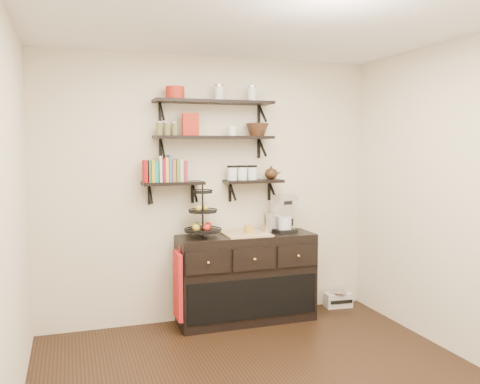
% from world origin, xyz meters
% --- Properties ---
extents(ceiling, '(3.50, 3.50, 0.02)m').
position_xyz_m(ceiling, '(0.00, 0.00, 2.70)').
color(ceiling, white).
rests_on(ceiling, back_wall).
extents(back_wall, '(3.50, 0.02, 2.70)m').
position_xyz_m(back_wall, '(0.00, 1.75, 1.35)').
color(back_wall, beige).
rests_on(back_wall, ground).
extents(left_wall, '(0.02, 3.50, 2.70)m').
position_xyz_m(left_wall, '(-1.75, 0.00, 1.35)').
color(left_wall, beige).
rests_on(left_wall, ground).
extents(right_wall, '(0.02, 3.50, 2.70)m').
position_xyz_m(right_wall, '(1.75, 0.00, 1.35)').
color(right_wall, beige).
rests_on(right_wall, ground).
extents(shelf_top, '(1.20, 0.27, 0.23)m').
position_xyz_m(shelf_top, '(0.00, 1.62, 2.23)').
color(shelf_top, black).
rests_on(shelf_top, back_wall).
extents(shelf_mid, '(1.20, 0.27, 0.23)m').
position_xyz_m(shelf_mid, '(0.00, 1.62, 1.88)').
color(shelf_mid, black).
rests_on(shelf_mid, back_wall).
extents(shelf_low_left, '(0.60, 0.25, 0.23)m').
position_xyz_m(shelf_low_left, '(-0.42, 1.63, 1.43)').
color(shelf_low_left, black).
rests_on(shelf_low_left, back_wall).
extents(shelf_low_right, '(0.60, 0.25, 0.23)m').
position_xyz_m(shelf_low_right, '(0.42, 1.63, 1.43)').
color(shelf_low_right, black).
rests_on(shelf_low_right, back_wall).
extents(cookbooks, '(0.43, 0.15, 0.26)m').
position_xyz_m(cookbooks, '(-0.47, 1.63, 1.57)').
color(cookbooks, '#A40F15').
rests_on(cookbooks, shelf_low_left).
extents(glass_canisters, '(0.32, 0.10, 0.13)m').
position_xyz_m(glass_canisters, '(0.30, 1.63, 1.51)').
color(glass_canisters, silver).
rests_on(glass_canisters, shelf_low_right).
extents(sideboard, '(1.40, 0.50, 0.92)m').
position_xyz_m(sideboard, '(0.30, 1.51, 0.45)').
color(sideboard, black).
rests_on(sideboard, floor).
extents(fruit_stand, '(0.36, 0.36, 0.53)m').
position_xyz_m(fruit_stand, '(-0.15, 1.52, 1.08)').
color(fruit_stand, black).
rests_on(fruit_stand, sideboard).
extents(candle, '(0.08, 0.08, 0.08)m').
position_xyz_m(candle, '(0.33, 1.51, 0.96)').
color(candle, '#A98227').
rests_on(candle, sideboard).
extents(coffee_maker, '(0.24, 0.24, 0.39)m').
position_xyz_m(coffee_maker, '(0.72, 1.54, 1.09)').
color(coffee_maker, black).
rests_on(coffee_maker, sideboard).
extents(thermal_carafe, '(0.11, 0.11, 0.22)m').
position_xyz_m(thermal_carafe, '(0.54, 1.49, 1.01)').
color(thermal_carafe, silver).
rests_on(thermal_carafe, sideboard).
extents(apron, '(0.04, 0.28, 0.65)m').
position_xyz_m(apron, '(-0.43, 1.41, 0.46)').
color(apron, '#B3131C').
rests_on(apron, sideboard).
extents(radio, '(0.31, 0.21, 0.18)m').
position_xyz_m(radio, '(1.43, 1.61, 0.09)').
color(radio, silver).
rests_on(radio, floor).
extents(recipe_box, '(0.16, 0.07, 0.22)m').
position_xyz_m(recipe_box, '(-0.24, 1.61, 2.01)').
color(recipe_box, '#A52112').
rests_on(recipe_box, shelf_mid).
extents(walnut_bowl, '(0.24, 0.24, 0.13)m').
position_xyz_m(walnut_bowl, '(0.46, 1.61, 1.96)').
color(walnut_bowl, black).
rests_on(walnut_bowl, shelf_mid).
extents(ramekins, '(0.09, 0.09, 0.10)m').
position_xyz_m(ramekins, '(0.19, 1.61, 1.95)').
color(ramekins, white).
rests_on(ramekins, shelf_mid).
extents(teapot, '(0.21, 0.17, 0.14)m').
position_xyz_m(teapot, '(0.62, 1.63, 1.52)').
color(teapot, '#351F10').
rests_on(teapot, shelf_low_right).
extents(red_pot, '(0.18, 0.18, 0.12)m').
position_xyz_m(red_pot, '(-0.39, 1.61, 2.31)').
color(red_pot, '#A52112').
rests_on(red_pot, shelf_top).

